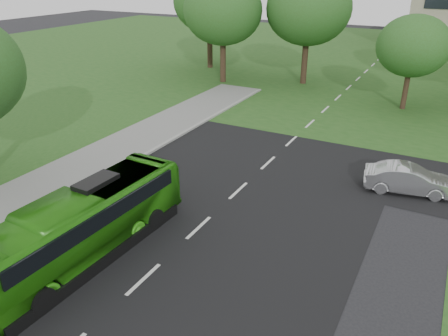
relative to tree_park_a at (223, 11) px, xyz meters
name	(u,v)px	position (x,y,z in m)	size (l,w,h in m)	color
ground	(174,251)	(11.79, -26.41, -6.76)	(160.00, 160.00, 0.00)	black
street_surfaces	(323,106)	(11.41, -3.66, -6.74)	(120.00, 120.00, 0.15)	black
tree_park_a	(223,11)	(0.00, 0.00, 0.00)	(7.50, 7.50, 9.97)	black
tree_park_b	(309,9)	(7.34, 3.17, 0.25)	(7.94, 7.94, 10.41)	black
tree_park_c	(413,46)	(17.30, -1.22, -1.75)	(5.56, 5.56, 7.39)	black
tree_park_f	(209,2)	(-4.52, 5.33, 0.33)	(7.82, 7.82, 10.43)	black
bus	(82,226)	(8.83, -28.27, -5.37)	(2.35, 10.02, 2.79)	#319916
sedan	(409,179)	(19.53, -16.41, -6.04)	(1.53, 4.37, 1.44)	#B8B9BE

